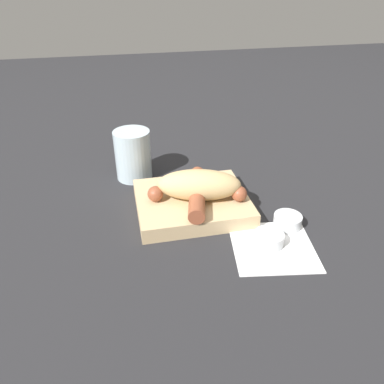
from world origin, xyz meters
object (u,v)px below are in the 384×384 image
object	(u,v)px
food_tray	(192,203)
drink_glass	(133,155)
sausage	(197,193)
condiment_cup_near	(269,240)
condiment_cup_far	(287,222)
bread_roll	(199,185)

from	to	relation	value
food_tray	drink_glass	size ratio (longest dim) A/B	1.95
sausage	condiment_cup_near	size ratio (longest dim) A/B	3.59
condiment_cup_far	food_tray	bearing A→B (deg)	-30.25
bread_roll	sausage	bearing A→B (deg)	50.45
food_tray	bread_roll	distance (m)	0.05
bread_roll	drink_glass	size ratio (longest dim) A/B	1.54
food_tray	bread_roll	world-z (taller)	bread_roll
food_tray	sausage	distance (m)	0.03
condiment_cup_far	drink_glass	distance (m)	0.36
bread_roll	condiment_cup_near	size ratio (longest dim) A/B	3.30
condiment_cup_near	drink_glass	world-z (taller)	drink_glass
food_tray	sausage	world-z (taller)	sausage
bread_roll	drink_glass	distance (m)	0.20
food_tray	condiment_cup_far	world-z (taller)	food_tray
condiment_cup_near	condiment_cup_far	xyz separation A→B (m)	(-0.05, -0.04, 0.00)
food_tray	sausage	bearing A→B (deg)	115.10
bread_roll	condiment_cup_far	bearing A→B (deg)	150.03
bread_roll	condiment_cup_far	size ratio (longest dim) A/B	3.30
food_tray	bread_roll	size ratio (longest dim) A/B	1.26
sausage	condiment_cup_far	bearing A→B (deg)	152.76
sausage	condiment_cup_far	world-z (taller)	sausage
bread_roll	condiment_cup_near	world-z (taller)	bread_roll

